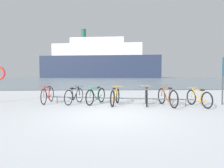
{
  "coord_description": "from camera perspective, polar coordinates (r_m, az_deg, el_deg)",
  "views": [
    {
      "loc": [
        -0.17,
        -5.97,
        1.31
      ],
      "look_at": [
        0.27,
        4.53,
        0.79
      ],
      "focal_mm": 30.14,
      "sensor_mm": 36.0,
      "label": 1
    }
  ],
  "objects": [
    {
      "name": "bicycle_1",
      "position": [
        8.65,
        -11.32,
        -3.54
      ],
      "size": [
        0.69,
        1.52,
        0.78
      ],
      "color": "black",
      "rests_on": "ground"
    },
    {
      "name": "bicycle_6",
      "position": [
        8.52,
        24.78,
        -3.9
      ],
      "size": [
        0.46,
        1.64,
        0.77
      ],
      "color": "black",
      "rests_on": "ground"
    },
    {
      "name": "bicycle_2",
      "position": [
        8.47,
        -4.87,
        -3.59
      ],
      "size": [
        0.83,
        1.61,
        0.8
      ],
      "color": "black",
      "rests_on": "ground"
    },
    {
      "name": "bicycle_4",
      "position": [
        8.28,
        10.38,
        -3.71
      ],
      "size": [
        0.49,
        1.64,
        0.82
      ],
      "color": "black",
      "rests_on": "ground"
    },
    {
      "name": "bicycle_0",
      "position": [
        9.23,
        -18.94,
        -3.15
      ],
      "size": [
        0.46,
        1.67,
        0.82
      ],
      "color": "black",
      "rests_on": "ground"
    },
    {
      "name": "ground",
      "position": [
        59.88,
        -2.21,
        1.53
      ],
      "size": [
        80.0,
        132.0,
        0.08
      ],
      "color": "silver"
    },
    {
      "name": "bicycle_3",
      "position": [
        8.16,
        0.98,
        -3.85
      ],
      "size": [
        0.6,
        1.66,
        0.79
      ],
      "color": "black",
      "rests_on": "ground"
    },
    {
      "name": "bicycle_5",
      "position": [
        8.21,
        16.39,
        -3.79
      ],
      "size": [
        0.46,
        1.8,
        0.83
      ],
      "color": "black",
      "rests_on": "ground"
    },
    {
      "name": "ferry_ship",
      "position": [
        82.22,
        -3.72,
        6.82
      ],
      "size": [
        51.01,
        17.49,
        21.03
      ],
      "color": "#232D47",
      "rests_on": "ground"
    },
    {
      "name": "bike_rack",
      "position": [
        8.25,
        1.85,
        -4.38
      ],
      "size": [
        6.19,
        1.28,
        0.31
      ],
      "color": "#4C5156",
      "rests_on": "ground"
    }
  ]
}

